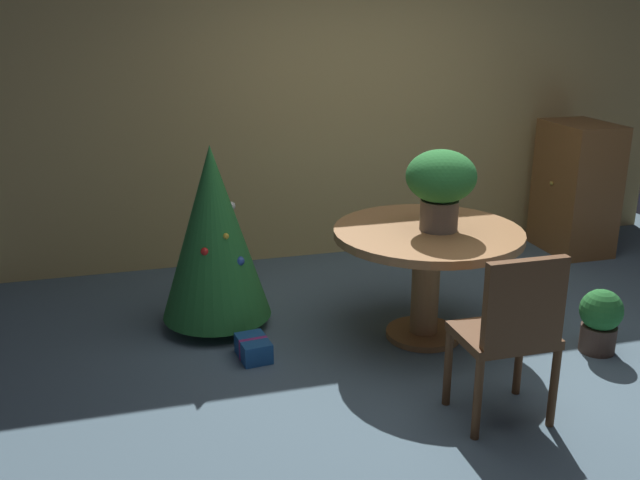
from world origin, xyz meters
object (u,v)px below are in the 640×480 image
flower_vase (441,182)px  wooden_cabinet (576,188)px  holiday_tree (214,233)px  wooden_chair_near (511,329)px  round_dining_table (427,253)px  potted_plant (600,319)px  gift_box_blue (253,348)px

flower_vase → wooden_cabinet: 2.37m
holiday_tree → wooden_chair_near: bearing=-51.1°
round_dining_table → wooden_chair_near: size_ratio=1.27×
flower_vase → wooden_chair_near: 1.14m
round_dining_table → potted_plant: (0.97, -0.49, -0.36)m
round_dining_table → wooden_chair_near: 1.05m
wooden_cabinet → potted_plant: size_ratio=2.74×
potted_plant → flower_vase: bearing=153.3°
holiday_tree → gift_box_blue: 0.81m
round_dining_table → potted_plant: bearing=-26.6°
wooden_chair_near → round_dining_table: bearing=90.0°
wooden_chair_near → wooden_cabinet: bearing=49.8°
round_dining_table → gift_box_blue: 1.24m
wooden_chair_near → potted_plant: 1.16m
wooden_chair_near → gift_box_blue: size_ratio=3.39×
flower_vase → holiday_tree: flower_vase is taller
holiday_tree → wooden_cabinet: holiday_tree is taller
potted_plant → wooden_chair_near: bearing=-150.0°
gift_box_blue → wooden_chair_near: bearing=-43.0°
holiday_tree → potted_plant: 2.51m
wooden_chair_near → gift_box_blue: bearing=137.0°
wooden_cabinet → flower_vase: bearing=-145.6°
flower_vase → wooden_chair_near: (-0.05, -1.02, -0.51)m
round_dining_table → holiday_tree: bearing=157.1°
holiday_tree → wooden_cabinet: 3.33m
flower_vase → gift_box_blue: (-1.18, 0.03, -0.98)m
flower_vase → gift_box_blue: bearing=178.5°
potted_plant → gift_box_blue: bearing=166.8°
gift_box_blue → wooden_cabinet: 3.39m
holiday_tree → potted_plant: size_ratio=3.01×
wooden_chair_near → wooden_cabinet: (1.97, 2.33, 0.03)m
holiday_tree → gift_box_blue: size_ratio=4.50×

